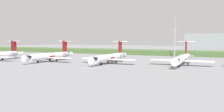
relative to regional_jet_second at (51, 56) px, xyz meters
The scene contains 9 objects.
ground_plane 33.49m from the regional_jet_second, 32.70° to the left, with size 500.00×500.00×0.00m, color gray.
grass_berm 69.92m from the regional_jet_second, 66.30° to the left, with size 320.00×20.00×2.85m, color #4C6B38.
regional_jet_second is the anchor object (origin of this frame).
regional_jet_third 27.50m from the regional_jet_second, ahead, with size 22.81×31.00×9.00m.
regional_jet_fourth 55.47m from the regional_jet_second, ahead, with size 22.81×31.00×9.00m.
antenna_mast 67.88m from the regional_jet_second, 48.61° to the left, with size 4.40×0.50×22.82m.
safety_cone_front_marker 51.91m from the regional_jet_second, 14.64° to the right, with size 0.44×0.44×0.55m, color orange.
safety_cone_mid_marker 55.43m from the regional_jet_second, 13.18° to the right, with size 0.44×0.44×0.55m, color orange.
safety_cone_rear_marker 59.11m from the regional_jet_second, 12.44° to the right, with size 0.44×0.44×0.55m, color orange.
Camera 1 is at (39.59, -70.36, 9.81)m, focal length 37.77 mm.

